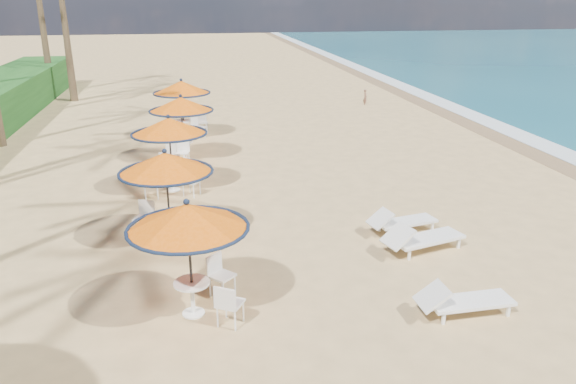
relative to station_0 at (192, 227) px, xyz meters
name	(u,v)px	position (x,y,z in m)	size (l,w,h in m)	color
ground	(429,296)	(4.57, -0.17, -1.76)	(160.00, 160.00, 0.00)	tan
foam_strip	(548,147)	(13.87, 9.83, -1.76)	(1.20, 140.00, 0.04)	white
wetsand_band	(527,148)	(12.97, 9.83, -1.76)	(1.40, 140.00, 0.02)	olive
station_0	(192,227)	(0.00, 0.00, 0.00)	(2.22, 2.22, 2.31)	black
station_1	(166,172)	(-0.54, 3.44, 0.01)	(2.23, 2.23, 2.32)	black
station_2	(169,136)	(-0.54, 7.21, -0.04)	(2.26, 2.26, 2.35)	black
station_3	(180,112)	(-0.23, 10.58, -0.02)	(2.28, 2.36, 2.38)	black
station_4	(184,93)	(-0.09, 14.06, 0.11)	(2.35, 2.35, 2.45)	black
lounger_near	(461,300)	(4.86, -0.92, -1.45)	(1.87, 0.63, 0.66)	white
lounger_mid	(421,238)	(5.20, 1.81, -1.42)	(2.13, 1.15, 0.73)	white
lounger_far	(400,221)	(5.14, 2.97, -1.46)	(1.88, 0.91, 0.65)	white
person	(365,97)	(9.51, 19.70, -1.32)	(0.33, 0.21, 0.89)	brown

